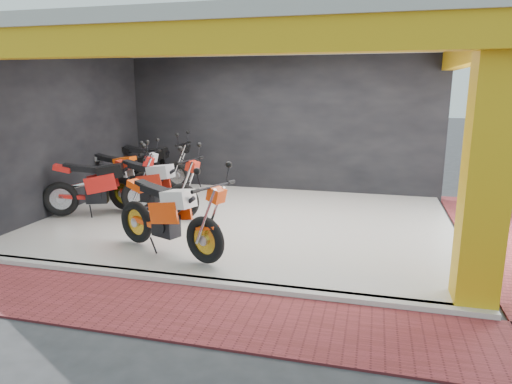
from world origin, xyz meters
TOP-DOWN VIEW (x-y plane):
  - ground at (0.00, 0.00)m, footprint 80.00×80.00m
  - showroom_floor at (0.00, 2.00)m, footprint 8.00×6.00m
  - showroom_ceiling at (0.00, 2.00)m, footprint 8.40×6.40m
  - back_wall at (0.00, 5.10)m, footprint 8.20×0.20m
  - left_wall at (-4.10, 2.00)m, footprint 0.20×6.20m
  - corner_column at (3.75, -0.75)m, footprint 0.50×0.50m
  - header_beam_front at (0.00, -1.00)m, footprint 8.40×0.30m
  - header_beam_right at (4.00, 2.00)m, footprint 0.30×6.40m
  - floor_kerb at (0.00, -1.02)m, footprint 8.00×0.20m
  - paver_front at (0.00, -1.80)m, footprint 9.00×1.40m
  - paver_right at (4.80, 2.00)m, footprint 1.40×7.00m
  - moto_hero at (0.08, -0.50)m, footprint 2.58×1.74m
  - moto_row_a at (-1.22, 1.68)m, footprint 2.54×1.33m
  - moto_row_b at (-2.27, 1.79)m, footprint 2.56×1.73m
  - moto_row_c at (-2.68, 2.83)m, footprint 2.39×1.11m
  - moto_row_d at (-2.49, 4.21)m, footprint 2.41×0.90m

SIDE VIEW (x-z plane):
  - ground at x=0.00m, z-range 0.00..0.00m
  - paver_front at x=0.00m, z-range 0.00..0.03m
  - paver_right at x=4.80m, z-range 0.00..0.03m
  - showroom_floor at x=0.00m, z-range 0.00..0.10m
  - floor_kerb at x=0.00m, z-range 0.00..0.10m
  - moto_row_c at x=-2.68m, z-range 0.10..1.51m
  - moto_row_d at x=-2.49m, z-range 0.10..1.57m
  - moto_row_b at x=-2.27m, z-range 0.10..1.57m
  - moto_row_a at x=-1.22m, z-range 0.10..1.57m
  - moto_hero at x=0.08m, z-range 0.10..1.58m
  - back_wall at x=0.00m, z-range 0.00..3.50m
  - left_wall at x=-4.10m, z-range 0.00..3.50m
  - corner_column at x=3.75m, z-range 0.00..3.50m
  - header_beam_front at x=0.00m, z-range 3.10..3.50m
  - header_beam_right at x=4.00m, z-range 3.10..3.50m
  - showroom_ceiling at x=0.00m, z-range 3.50..3.70m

